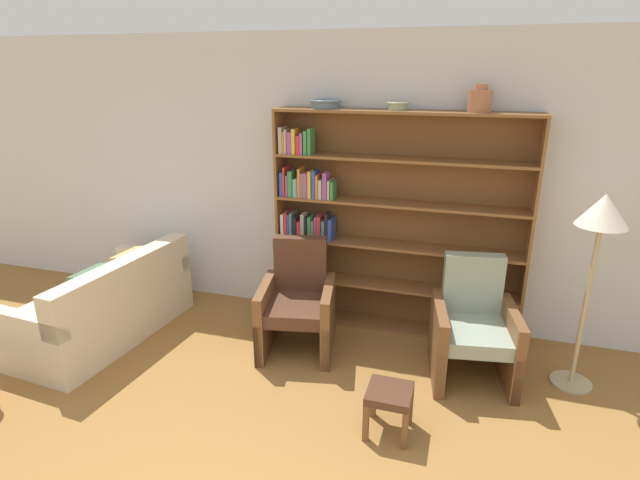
% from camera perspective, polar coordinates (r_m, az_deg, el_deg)
% --- Properties ---
extents(wall_back, '(12.00, 0.06, 2.75)m').
position_cam_1_polar(wall_back, '(4.83, 4.65, 6.46)').
color(wall_back, silver).
rests_on(wall_back, ground).
extents(bookshelf, '(2.31, 0.30, 2.08)m').
position_cam_1_polar(bookshelf, '(4.73, 6.21, 1.65)').
color(bookshelf, brown).
rests_on(bookshelf, ground).
extents(bowl_sage, '(0.27, 0.27, 0.08)m').
position_cam_1_polar(bowl_sage, '(4.61, 0.65, 15.34)').
color(bowl_sage, slate).
rests_on(bowl_sage, bookshelf).
extents(bowl_cream, '(0.19, 0.19, 0.07)m').
position_cam_1_polar(bowl_cream, '(4.47, 8.86, 14.97)').
color(bowl_cream, gray).
rests_on(bowl_cream, bookshelf).
extents(vase_tall, '(0.20, 0.20, 0.22)m').
position_cam_1_polar(vase_tall, '(4.42, 17.81, 14.99)').
color(vase_tall, '#A36647').
rests_on(vase_tall, bookshelf).
extents(couch, '(0.99, 1.73, 0.81)m').
position_cam_1_polar(couch, '(5.15, -23.39, -7.12)').
color(couch, beige).
rests_on(couch, ground).
extents(armchair_leather, '(0.76, 0.79, 0.98)m').
position_cam_1_polar(armchair_leather, '(4.50, -2.57, -7.34)').
color(armchair_leather, brown).
rests_on(armchair_leather, ground).
extents(armchair_cushioned, '(0.74, 0.78, 0.98)m').
position_cam_1_polar(armchair_cushioned, '(4.29, 17.11, -9.66)').
color(armchair_cushioned, brown).
rests_on(armchair_cushioned, ground).
extents(floor_lamp, '(0.36, 0.36, 1.58)m').
position_cam_1_polar(floor_lamp, '(4.15, 29.42, 1.46)').
color(floor_lamp, tan).
rests_on(floor_lamp, ground).
extents(footstool, '(0.30, 0.30, 0.34)m').
position_cam_1_polar(footstool, '(3.63, 7.92, -17.52)').
color(footstool, brown).
rests_on(footstool, ground).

